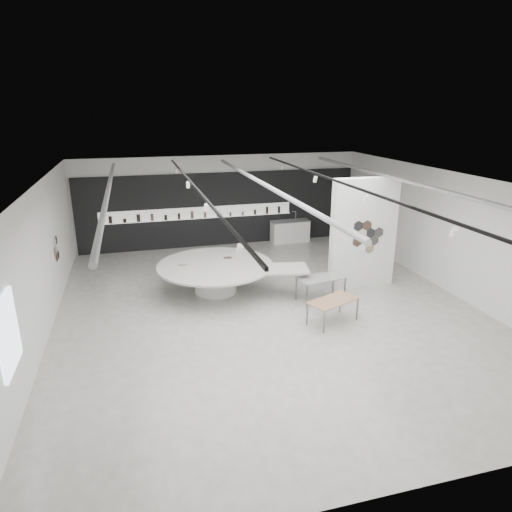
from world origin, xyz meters
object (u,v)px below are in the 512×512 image
object	(u,v)px
partition_column	(363,234)
kitchen_counter	(290,231)
display_island	(218,274)
sample_table_wood	(333,302)
sample_table_stone	(321,279)

from	to	relation	value
partition_column	kitchen_counter	xyz separation A→B (m)	(-0.54, 5.52, -1.32)
display_island	partition_column	bearing A→B (deg)	2.00
sample_table_wood	sample_table_stone	bearing A→B (deg)	79.27
partition_column	sample_table_wood	world-z (taller)	partition_column
display_island	sample_table_wood	xyz separation A→B (m)	(2.64, -2.99, -0.00)
sample_table_wood	sample_table_stone	xyz separation A→B (m)	(0.29, 1.52, 0.06)
partition_column	kitchen_counter	bearing A→B (deg)	95.62
display_island	kitchen_counter	bearing A→B (deg)	60.07
partition_column	sample_table_wood	distance (m)	3.27
partition_column	kitchen_counter	world-z (taller)	partition_column
display_island	sample_table_stone	bearing A→B (deg)	-15.93
sample_table_wood	sample_table_stone	size ratio (longest dim) A/B	1.03
display_island	kitchen_counter	distance (m)	6.34
display_island	kitchen_counter	size ratio (longest dim) A/B	2.92
display_island	sample_table_wood	world-z (taller)	display_island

